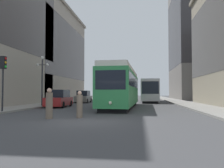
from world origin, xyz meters
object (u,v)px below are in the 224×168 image
(streetcar, at_px, (122,87))
(traffic_light_near_left, at_px, (3,69))
(pedestrian_crossing_far, at_px, (49,104))
(lamp_post_left_near, at_px, (42,73))
(parked_car_left_mid, at_px, (59,99))
(pedestrian_crossing_near, at_px, (80,105))
(transit_bus, at_px, (149,90))
(parked_car_left_near, at_px, (83,97))

(streetcar, relative_size, traffic_light_near_left, 3.47)
(pedestrian_crossing_far, xyz_separation_m, lamp_post_left_near, (-5.09, 10.03, 2.80))
(streetcar, height_order, traffic_light_near_left, traffic_light_near_left)
(parked_car_left_mid, relative_size, pedestrian_crossing_far, 2.57)
(traffic_light_near_left, bearing_deg, pedestrian_crossing_near, -19.25)
(streetcar, relative_size, transit_bus, 1.11)
(streetcar, height_order, pedestrian_crossing_near, streetcar)
(transit_bus, distance_m, pedestrian_crossing_far, 25.31)
(parked_car_left_mid, xyz_separation_m, lamp_post_left_near, (-1.90, -0.08, 2.79))
(parked_car_left_near, height_order, pedestrian_crossing_near, parked_car_left_near)
(traffic_light_near_left, bearing_deg, transit_bus, 61.37)
(traffic_light_near_left, bearing_deg, lamp_post_left_near, 91.75)
(parked_car_left_mid, relative_size, traffic_light_near_left, 1.12)
(parked_car_left_mid, distance_m, traffic_light_near_left, 7.78)
(lamp_post_left_near, bearing_deg, parked_car_left_mid, 2.28)
(transit_bus, distance_m, parked_car_left_mid, 17.45)
(pedestrian_crossing_near, bearing_deg, transit_bus, -80.80)
(pedestrian_crossing_far, distance_m, lamp_post_left_near, 11.59)
(streetcar, relative_size, pedestrian_crossing_near, 8.73)
(traffic_light_near_left, relative_size, lamp_post_left_near, 0.78)
(transit_bus, height_order, lamp_post_left_near, lamp_post_left_near)
(lamp_post_left_near, bearing_deg, parked_car_left_near, 79.38)
(parked_car_left_near, distance_m, parked_car_left_mid, 10.05)
(transit_bus, bearing_deg, streetcar, -102.01)
(parked_car_left_mid, bearing_deg, parked_car_left_near, 87.43)
(pedestrian_crossing_far, bearing_deg, transit_bus, 173.27)
(parked_car_left_mid, bearing_deg, lamp_post_left_near, 179.71)
(parked_car_left_mid, distance_m, pedestrian_crossing_far, 10.59)
(streetcar, height_order, pedestrian_crossing_far, streetcar)
(pedestrian_crossing_near, distance_m, traffic_light_near_left, 7.36)
(transit_bus, bearing_deg, parked_car_left_near, -155.81)
(parked_car_left_near, bearing_deg, pedestrian_crossing_near, -77.60)
(parked_car_left_mid, distance_m, lamp_post_left_near, 3.38)
(parked_car_left_mid, bearing_deg, traffic_light_near_left, -105.74)
(pedestrian_crossing_near, bearing_deg, parked_car_left_near, -54.56)
(parked_car_left_mid, height_order, pedestrian_crossing_far, parked_car_left_mid)
(pedestrian_crossing_near, distance_m, pedestrian_crossing_far, 1.77)
(streetcar, height_order, lamp_post_left_near, lamp_post_left_near)
(streetcar, bearing_deg, pedestrian_crossing_far, -106.45)
(transit_bus, relative_size, traffic_light_near_left, 3.13)
(streetcar, distance_m, parked_car_left_near, 12.00)
(pedestrian_crossing_near, bearing_deg, streetcar, -79.06)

